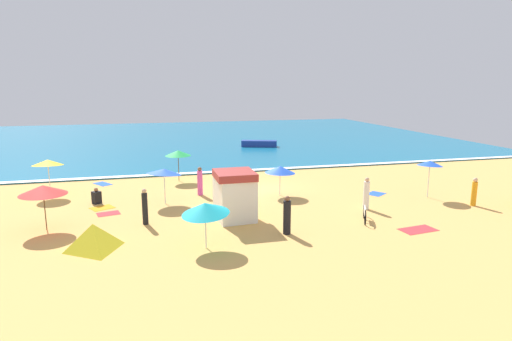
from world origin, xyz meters
TOP-DOWN VIEW (x-y plane):
  - ground_plane at (0.00, 0.00)m, footprint 60.00×60.00m
  - ocean_water at (0.00, 28.00)m, footprint 60.00×44.00m
  - wave_breaker_foam at (0.00, 6.30)m, footprint 57.00×0.70m
  - lifeguard_cabana at (-2.98, -5.55)m, footprint 1.97×2.15m
  - beach_umbrella_0 at (-5.02, 4.27)m, footprint 2.33×2.33m
  - beach_umbrella_1 at (-4.99, -9.08)m, footprint 2.90×2.90m
  - beach_umbrella_2 at (-13.13, 2.06)m, footprint 2.08×2.10m
  - beach_umbrella_3 at (9.36, -4.27)m, footprint 2.16×2.16m
  - beach_umbrella_4 at (0.74, -1.49)m, footprint 2.23×2.22m
  - beach_umbrella_5 at (-6.30, -1.56)m, footprint 2.81×2.81m
  - beach_umbrella_6 at (-12.06, -4.82)m, footprint 2.67×2.66m
  - beach_tent at (-9.62, -7.92)m, footprint 2.33×2.60m
  - parked_bicycle at (3.37, -7.47)m, footprint 0.84×1.67m
  - beachgoer_0 at (-10.17, -0.57)m, footprint 0.60×0.60m
  - beachgoer_1 at (10.77, -6.49)m, footprint 0.41×0.41m
  - beachgoer_2 at (-7.45, -5.19)m, footprint 0.34×0.34m
  - beachgoer_3 at (-4.06, -0.12)m, footprint 0.46×0.46m
  - beachgoer_4 at (-1.09, -8.29)m, footprint 0.49×0.49m
  - beachgoer_5 at (4.47, -5.56)m, footprint 0.44×0.44m
  - beach_towel_0 at (-10.26, 4.57)m, footprint 1.44×1.61m
  - beach_towel_1 at (5.19, -9.36)m, footprint 1.88×1.20m
  - beach_towel_2 at (6.75, -2.68)m, footprint 1.47×1.42m
  - beach_towel_3 at (-9.38, -2.87)m, footprint 1.33×1.09m
  - beach_towel_4 at (-9.79, -1.63)m, footprint 1.51×1.41m
  - small_boat_0 at (4.78, 18.55)m, footprint 3.93×2.25m

SIDE VIEW (x-z plane):
  - ground_plane at x=0.00m, z-range 0.00..0.00m
  - beach_towel_2 at x=6.75m, z-range 0.00..0.01m
  - beach_towel_4 at x=-9.79m, z-range 0.00..0.01m
  - beach_towel_0 at x=-10.26m, z-range 0.00..0.01m
  - beach_towel_1 at x=5.19m, z-range 0.00..0.01m
  - beach_towel_3 at x=-9.38m, z-range 0.00..0.01m
  - ocean_water at x=0.00m, z-range 0.00..0.10m
  - wave_breaker_foam at x=0.00m, z-range 0.10..0.11m
  - parked_bicycle at x=3.37m, z-range 0.00..0.76m
  - beachgoer_0 at x=-10.17m, z-range -0.07..0.88m
  - small_boat_0 at x=4.78m, z-range 0.10..0.76m
  - beach_tent at x=-9.62m, z-range 0.00..1.08m
  - beachgoer_1 at x=10.77m, z-range -0.02..1.62m
  - beachgoer_3 at x=-4.06m, z-range -0.04..1.74m
  - beachgoer_5 at x=4.47m, z-range -0.04..1.76m
  - beachgoer_4 at x=-1.09m, z-range -0.05..1.77m
  - beachgoer_2 at x=-7.45m, z-range -0.03..1.79m
  - lifeguard_cabana at x=-2.98m, z-range 0.03..2.56m
  - beach_umbrella_4 at x=0.74m, z-range 0.70..2.60m
  - beach_umbrella_1 at x=-4.99m, z-range 0.70..2.80m
  - beach_umbrella_5 at x=-6.30m, z-range 0.82..2.99m
  - beach_umbrella_6 at x=-12.06m, z-range 0.86..3.06m
  - beach_umbrella_0 at x=-5.02m, z-range 0.91..3.12m
  - beach_umbrella_2 at x=-13.13m, z-range 0.92..3.28m
  - beach_umbrella_3 at x=9.36m, z-range 0.96..3.31m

